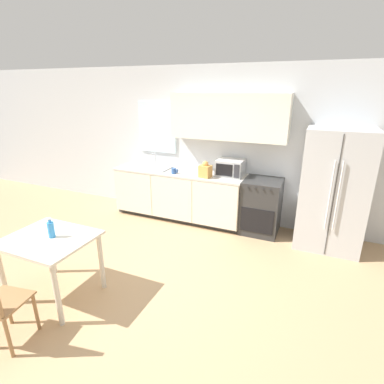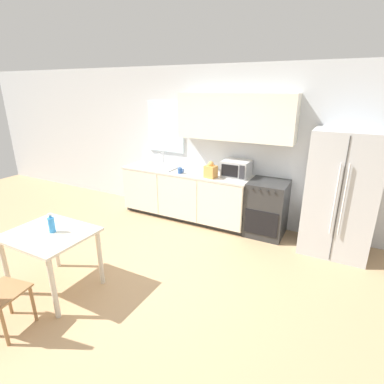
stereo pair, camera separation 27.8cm
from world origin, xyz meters
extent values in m
plane|color=tan|center=(0.00, 0.00, 0.00)|extent=(12.00, 12.00, 0.00)
cube|color=silver|center=(0.00, 2.24, 1.35)|extent=(12.00, 0.06, 2.70)
cube|color=silver|center=(-1.00, 2.20, 1.62)|extent=(0.78, 0.04, 0.94)
cube|color=silver|center=(0.43, 2.05, 1.88)|extent=(1.96, 0.32, 0.75)
cube|color=#333333|center=(-0.41, 1.92, 0.04)|extent=(2.40, 0.58, 0.08)
cube|color=silver|center=(-0.41, 1.89, 0.47)|extent=(2.40, 0.64, 0.79)
cube|color=silver|center=(-1.21, 1.57, 0.47)|extent=(0.78, 0.01, 0.77)
cube|color=silver|center=(-0.41, 1.57, 0.47)|extent=(0.78, 0.01, 0.77)
cube|color=silver|center=(0.39, 1.57, 0.47)|extent=(0.78, 0.01, 0.77)
cube|color=beige|center=(-0.41, 1.89, 0.88)|extent=(2.43, 0.66, 0.03)
cube|color=#2D2D2D|center=(1.10, 1.91, 0.45)|extent=(0.60, 0.61, 0.91)
cube|color=black|center=(1.10, 1.59, 0.32)|extent=(0.52, 0.01, 0.40)
cylinder|color=#262626|center=(0.94, 1.59, 0.86)|extent=(0.03, 0.02, 0.03)
cylinder|color=#262626|center=(1.04, 1.59, 0.86)|extent=(0.03, 0.02, 0.03)
cylinder|color=#262626|center=(1.16, 1.59, 0.86)|extent=(0.03, 0.02, 0.03)
cylinder|color=#262626|center=(1.27, 1.59, 0.86)|extent=(0.03, 0.02, 0.03)
cube|color=silver|center=(2.14, 1.85, 0.90)|extent=(0.91, 0.73, 1.80)
cube|color=#3F3F3F|center=(2.14, 1.48, 0.90)|extent=(0.01, 0.01, 1.74)
cylinder|color=silver|center=(2.09, 1.46, 0.94)|extent=(0.02, 0.02, 0.99)
cylinder|color=silver|center=(2.19, 1.46, 0.94)|extent=(0.02, 0.02, 0.99)
cube|color=#B7BABC|center=(-1.00, 1.89, 0.91)|extent=(0.75, 0.44, 0.02)
cylinder|color=silver|center=(-1.00, 2.07, 1.04)|extent=(0.02, 0.02, 0.24)
cylinder|color=silver|center=(-1.00, 2.00, 1.14)|extent=(0.02, 0.14, 0.02)
cube|color=#B7BABC|center=(0.52, 2.00, 1.04)|extent=(0.44, 0.37, 0.28)
cube|color=black|center=(0.47, 1.80, 1.04)|extent=(0.28, 0.01, 0.20)
cube|color=#2D2D33|center=(0.68, 1.80, 1.04)|extent=(0.09, 0.01, 0.22)
cylinder|color=#335999|center=(-0.42, 1.71, 0.95)|extent=(0.09, 0.09, 0.10)
torus|color=#335999|center=(-0.35, 1.71, 0.95)|extent=(0.02, 0.07, 0.07)
cube|color=#DB994C|center=(0.16, 1.73, 1.00)|extent=(0.21, 0.19, 0.20)
sphere|color=#DB994C|center=(0.16, 1.73, 1.13)|extent=(0.12, 0.12, 0.10)
cube|color=beige|center=(-0.75, -0.72, 0.74)|extent=(0.93, 0.79, 0.03)
cylinder|color=beige|center=(-1.16, -1.06, 0.36)|extent=(0.06, 0.06, 0.73)
cylinder|color=beige|center=(-0.34, -1.06, 0.36)|extent=(0.06, 0.06, 0.73)
cylinder|color=beige|center=(-1.16, -0.39, 0.36)|extent=(0.06, 0.06, 0.73)
cylinder|color=beige|center=(-0.34, -0.39, 0.36)|extent=(0.06, 0.06, 0.73)
cube|color=#997047|center=(-0.64, -1.40, 0.44)|extent=(0.46, 0.46, 0.02)
cylinder|color=#997047|center=(-0.84, -1.26, 0.21)|extent=(0.03, 0.03, 0.43)
cylinder|color=#997047|center=(-0.50, -1.20, 0.21)|extent=(0.03, 0.03, 0.43)
cylinder|color=#997047|center=(-0.45, -1.54, 0.21)|extent=(0.03, 0.03, 0.43)
cylinder|color=#338CD8|center=(-0.72, -0.69, 0.85)|extent=(0.07, 0.07, 0.18)
cylinder|color=#338CD8|center=(-0.72, -0.69, 0.96)|extent=(0.03, 0.03, 0.04)
cylinder|color=white|center=(-0.72, -0.69, 0.98)|extent=(0.04, 0.04, 0.02)
camera|label=1|loc=(1.89, -2.80, 2.33)|focal=28.00mm
camera|label=2|loc=(2.14, -2.68, 2.33)|focal=28.00mm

